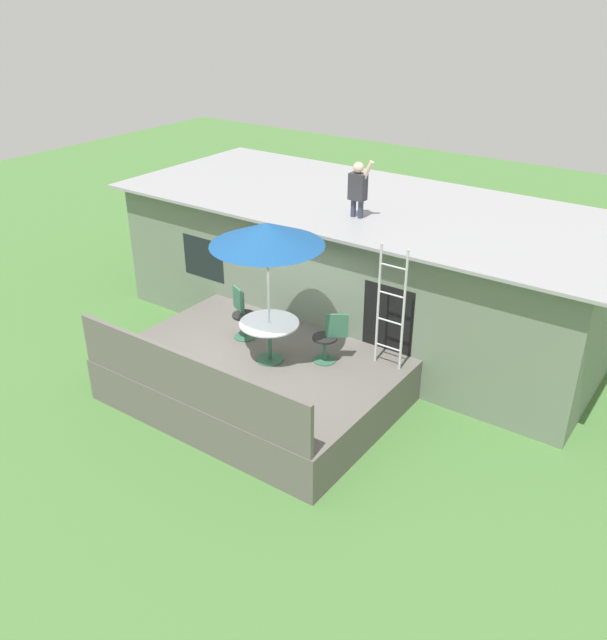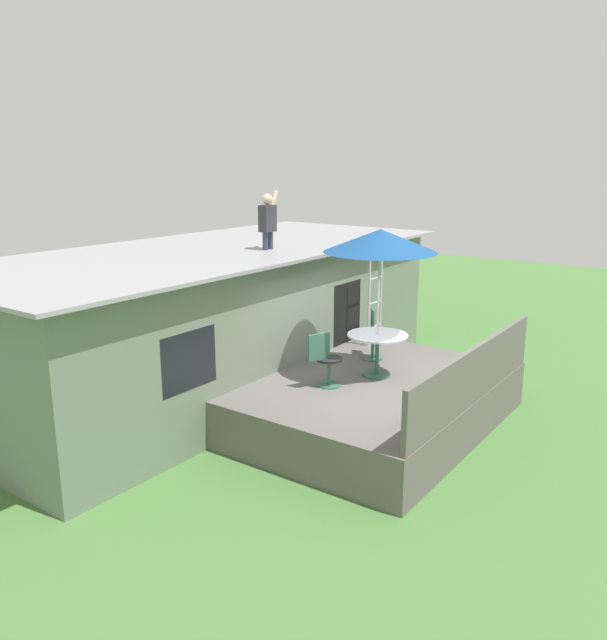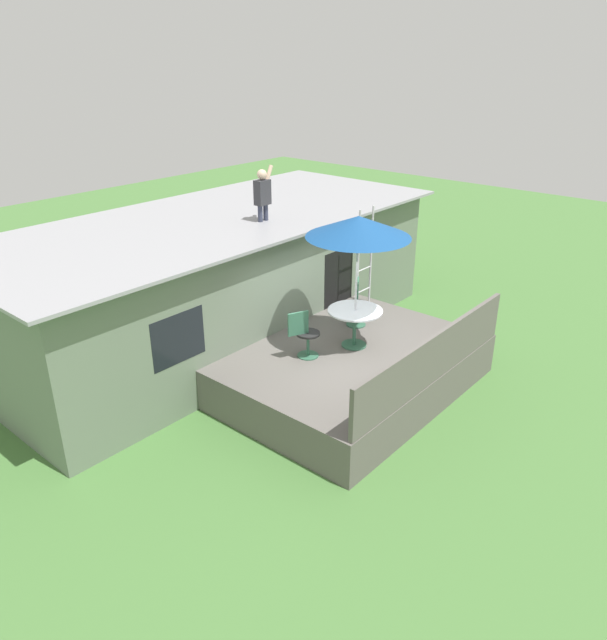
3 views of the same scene
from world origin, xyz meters
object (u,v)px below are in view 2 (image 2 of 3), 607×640
Objects in this scene: patio_umbrella at (380,241)px; person_figure at (268,217)px; patio_chair_right at (373,334)px; step_ladder at (375,290)px; patio_table at (377,343)px; patio_chair_left at (325,360)px.

person_figure is (0.18, 2.52, 0.24)m from patio_umbrella.
patio_chair_right is (0.86, 0.57, -1.89)m from patio_umbrella.
patio_umbrella is 1.15× the size of step_ladder.
patio_umbrella is at bearing -149.28° from step_ladder.
person_figure is at bearing 85.85° from patio_table.
person_figure reaches higher than step_ladder.
patio_umbrella is 2.17m from patio_chair_left.
patio_umbrella reaches higher than patio_chair_left.
step_ladder is (1.77, 1.05, -1.25)m from patio_umbrella.
patio_chair_left reaches higher than patio_table.
step_ladder is 2.63m from person_figure.
patio_table is at bearing -0.00° from patio_chair_right.
patio_chair_left is (-1.16, -2.10, -2.13)m from person_figure.
patio_chair_right is (1.83, 0.15, 0.00)m from patio_chair_left.
person_figure is 3.21m from patio_chair_left.
patio_umbrella reaches higher than patio_table.
patio_chair_left is at bearing -167.09° from step_ladder.
person_figure reaches higher than patio_chair_left.
patio_table is 1.07m from patio_chair_left.
person_figure is at bearing 84.71° from patio_chair_left.
patio_chair_right is at bearing -70.80° from person_figure.
patio_table is 0.94× the size of person_figure.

